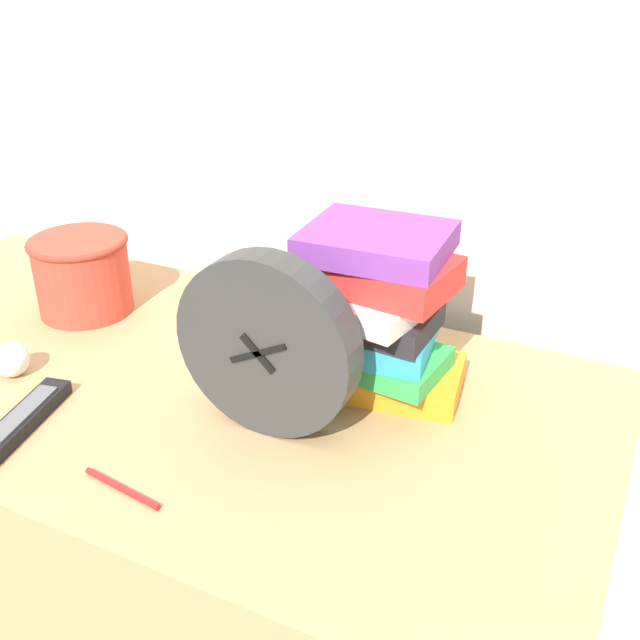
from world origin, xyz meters
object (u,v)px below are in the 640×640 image
Objects in this scene: book_stack at (372,313)px; basket at (82,272)px; tv_remote at (20,422)px; crumpled_paper_ball at (10,359)px; pen at (122,488)px; desk_clock at (266,346)px.

basket is at bearing 178.84° from book_stack.
tv_remote is 0.15m from crumpled_paper_ball.
crumpled_paper_ball is (-0.12, 0.10, 0.02)m from tv_remote.
crumpled_paper_ball is (-0.50, -0.21, -0.10)m from book_stack.
tv_remote is 0.21m from pen.
tv_remote is 3.68× the size of crumpled_paper_ball.
crumpled_paper_ball is at bearing -157.30° from book_stack.
pen is at bearing -117.05° from book_stack.
desk_clock is 0.25m from pen.
pen is (0.32, -0.14, -0.02)m from crumpled_paper_ball.
crumpled_paper_ball reaches higher than pen.
desk_clock is at bearing 64.60° from pen.
desk_clock is 4.65× the size of crumpled_paper_ball.
book_stack reaches higher than basket.
desk_clock reaches higher than pen.
pen is at bearing -43.64° from basket.
basket is at bearing 102.98° from crumpled_paper_ball.
basket is 0.23m from crumpled_paper_ball.
book_stack is at bearing 22.70° from crumpled_paper_ball.
book_stack reaches higher than crumpled_paper_ball.
desk_clock is 1.26× the size of tv_remote.
book_stack is 4.79× the size of crumpled_paper_ball.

